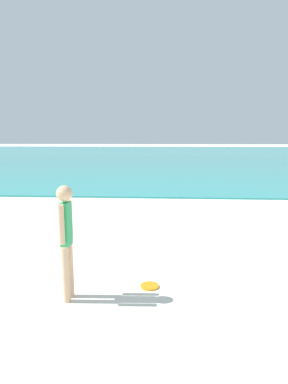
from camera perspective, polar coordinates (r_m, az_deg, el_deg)
water at (r=41.10m, az=3.24°, el=6.98°), size 160.00×60.00×0.06m
person_standing at (r=4.29m, az=-14.02°, el=-7.84°), size 0.21×0.36×1.58m
frisbee at (r=4.83m, az=1.03°, el=-16.81°), size 0.27×0.27×0.03m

